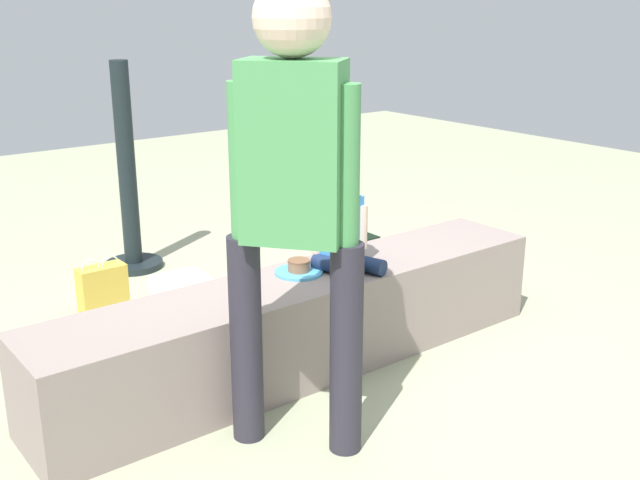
# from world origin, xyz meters

# --- Properties ---
(ground_plane) EXTENTS (12.00, 12.00, 0.00)m
(ground_plane) POSITION_xyz_m (0.00, 0.00, 0.00)
(ground_plane) COLOR #9FA483
(concrete_ledge) EXTENTS (2.56, 0.46, 0.45)m
(concrete_ledge) POSITION_xyz_m (0.00, 0.00, 0.22)
(concrete_ledge) COLOR gray
(concrete_ledge) RESTS_ON ground_plane
(child_seated) EXTENTS (0.29, 0.35, 0.48)m
(child_seated) POSITION_xyz_m (0.22, 0.01, 0.66)
(child_seated) COLOR #182749
(child_seated) RESTS_ON concrete_ledge
(adult_standing) EXTENTS (0.38, 0.42, 1.72)m
(adult_standing) POSITION_xyz_m (-0.41, -0.49, 1.03)
(adult_standing) COLOR #292631
(adult_standing) RESTS_ON ground_plane
(cake_plate) EXTENTS (0.22, 0.22, 0.07)m
(cake_plate) POSITION_xyz_m (0.01, 0.06, 0.47)
(cake_plate) COLOR #4CA5D8
(cake_plate) RESTS_ON concrete_ledge
(gift_bag) EXTENTS (0.25, 0.11, 0.36)m
(gift_bag) POSITION_xyz_m (-0.53, 1.08, 0.16)
(gift_bag) COLOR gold
(gift_bag) RESTS_ON ground_plane
(railing_post) EXTENTS (0.36, 0.36, 1.30)m
(railing_post) POSITION_xyz_m (-0.04, 1.78, 0.50)
(railing_post) COLOR black
(railing_post) RESTS_ON ground_plane
(water_bottle_near_gift) EXTENTS (0.06, 0.06, 0.23)m
(water_bottle_near_gift) POSITION_xyz_m (0.28, 0.54, 0.10)
(water_bottle_near_gift) COLOR silver
(water_bottle_near_gift) RESTS_ON ground_plane
(water_bottle_far_side) EXTENTS (0.07, 0.07, 0.20)m
(water_bottle_far_side) POSITION_xyz_m (-0.51, 0.40, 0.09)
(water_bottle_far_side) COLOR silver
(water_bottle_far_side) RESTS_ON ground_plane
(cake_box_white) EXTENTS (0.30, 0.31, 0.13)m
(cake_box_white) POSITION_xyz_m (-0.06, 1.09, 0.07)
(cake_box_white) COLOR white
(cake_box_white) RESTS_ON ground_plane
(handbag_black_leather) EXTENTS (0.34, 0.15, 0.33)m
(handbag_black_leather) POSITION_xyz_m (1.04, 0.89, 0.11)
(handbag_black_leather) COLOR black
(handbag_black_leather) RESTS_ON ground_plane
(handbag_brown_canvas) EXTENTS (0.30, 0.10, 0.30)m
(handbag_brown_canvas) POSITION_xyz_m (1.03, 0.50, 0.10)
(handbag_brown_canvas) COLOR brown
(handbag_brown_canvas) RESTS_ON ground_plane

